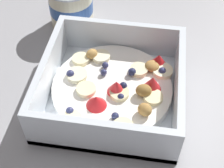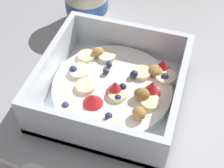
# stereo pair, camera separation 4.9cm
# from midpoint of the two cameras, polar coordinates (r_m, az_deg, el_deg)

# --- Properties ---
(ground_plane) EXTENTS (2.40, 2.40, 0.00)m
(ground_plane) POSITION_cam_midpoint_polar(r_m,az_deg,el_deg) (0.51, -4.90, -3.52)
(ground_plane) COLOR #9E9EA3
(fruit_bowl) EXTENTS (0.21, 0.21, 0.07)m
(fruit_bowl) POSITION_cam_midpoint_polar(r_m,az_deg,el_deg) (0.50, -2.61, -0.79)
(fruit_bowl) COLOR white
(fruit_bowl) RESTS_ON ground
(yogurt_cup) EXTENTS (0.09, 0.09, 0.08)m
(yogurt_cup) POSITION_cam_midpoint_polar(r_m,az_deg,el_deg) (0.63, -9.46, 13.21)
(yogurt_cup) COLOR beige
(yogurt_cup) RESTS_ON ground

